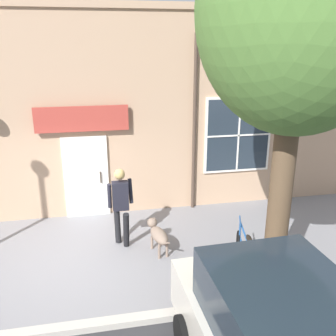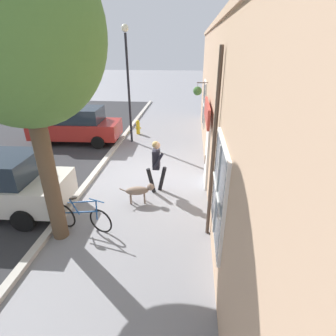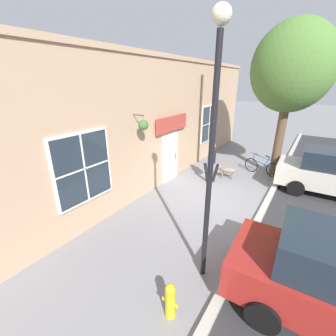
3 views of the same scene
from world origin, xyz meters
name	(u,v)px [view 1 (image 1 of 3)]	position (x,y,z in m)	size (l,w,h in m)	color
ground_plane	(72,262)	(0.00, 0.00, 0.00)	(90.00, 90.00, 0.00)	gray
storefront_facade	(68,116)	(-2.34, 0.01, 2.58)	(0.95, 18.00, 5.16)	tan
pedestrian_walking	(121,199)	(-0.52, 1.08, 1.08)	(0.66, 0.55, 1.78)	black
dog_on_leash	(158,234)	(-0.07, 1.81, 0.41)	(1.11, 0.43, 0.65)	#7F6B5B
street_tree_by_curb	(299,17)	(1.71, 3.55, 4.62)	(3.28, 2.95, 6.53)	brown
leaning_bicycle	(244,260)	(1.17, 3.25, 0.38)	(1.71, 0.41, 1.01)	black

